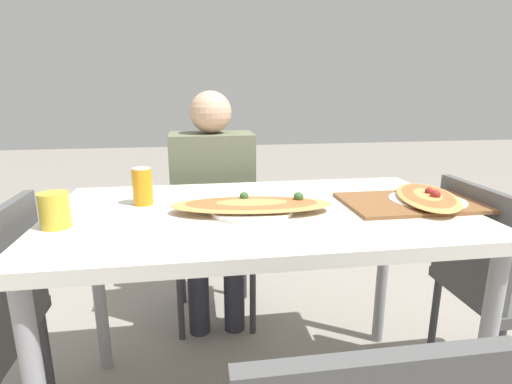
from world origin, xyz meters
The scene contains 9 objects.
dining_table centered at (0.00, 0.00, 0.70)m, with size 1.34×0.76×0.78m.
chair_far_seated centered at (-0.13, 0.71, 0.48)m, with size 0.40×0.40×0.83m.
chair_side_right centered at (0.86, -0.04, 0.48)m, with size 0.40×0.40×0.83m.
person_seated centered at (-0.13, 0.60, 0.67)m, with size 0.38×0.26×1.15m.
pizza_main centered at (-0.03, -0.03, 0.80)m, with size 0.53×0.26×0.06m.
soda_can centered at (-0.38, 0.11, 0.84)m, with size 0.07×0.07×0.12m.
drink_glass centered at (-0.60, -0.09, 0.83)m, with size 0.08×0.08×0.10m.
serving_tray centered at (0.51, -0.02, 0.78)m, with size 0.45×0.29×0.01m.
pizza_second centered at (0.57, -0.02, 0.80)m, with size 0.31×0.43×0.06m.
Camera 1 is at (-0.20, -1.22, 1.16)m, focal length 28.00 mm.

